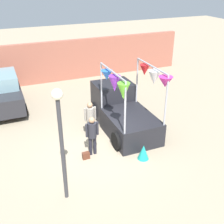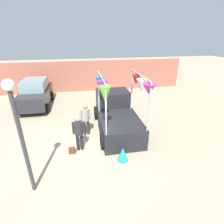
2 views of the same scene
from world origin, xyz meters
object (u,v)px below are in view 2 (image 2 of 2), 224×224
Objects in this scene: person_customer at (79,130)px; street_lamp at (18,124)px; parked_car at (36,93)px; folded_kite_bundle_teal at (123,154)px; handbag at (72,150)px; vendor_truck at (116,113)px; person_vendor at (85,117)px.

street_lamp reaches higher than person_customer.
parked_car is 6.67× the size of folded_kite_bundle_teal.
parked_car is 14.29× the size of handbag.
handbag is 3.13m from street_lamp.
street_lamp is 6.24× the size of folded_kite_bundle_teal.
street_lamp is (-1.56, -1.92, 1.47)m from person_customer.
folded_kite_bundle_teal is (3.26, 0.87, -2.16)m from street_lamp.
vendor_truck is 6.34m from parked_car.
vendor_truck is 2.46× the size of person_vendor.
person_customer is 5.84× the size of handbag.
person_vendor is (3.22, -4.47, 0.06)m from parked_car.
vendor_truck is 2.57m from person_customer.
vendor_truck reaches higher than folded_kite_bundle_teal.
handbag is at bearing 54.87° from street_lamp.
parked_car is 8.20m from folded_kite_bundle_teal.
person_vendor is at bearing -166.38° from vendor_truck.
folded_kite_bundle_teal is (1.69, -1.05, -0.69)m from person_customer.
vendor_truck reaches higher than parked_car.
vendor_truck is at bearing 45.23° from street_lamp.
parked_car is at bearing 99.77° from street_lamp.
parked_car is 6.49m from handbag.
street_lamp reaches higher than folded_kite_bundle_teal.
handbag is at bearing 157.43° from folded_kite_bundle_teal.
person_vendor is at bearing 120.42° from folded_kite_bundle_teal.
person_customer is (-1.98, -1.64, 0.10)m from vendor_truck.
vendor_truck is at bearing 13.62° from person_vendor.
vendor_truck reaches higher than person_vendor.
person_vendor is (0.34, 1.25, 0.02)m from person_customer.
folded_kite_bundle_teal is at bearing -59.58° from person_vendor.
vendor_truck is 2.77m from folded_kite_bundle_teal.
person_vendor reaches higher than person_customer.
parked_car is 1.07× the size of street_lamp.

